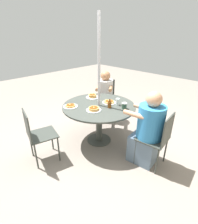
{
  "coord_description": "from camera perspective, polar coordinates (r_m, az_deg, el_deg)",
  "views": [
    {
      "loc": [
        2.04,
        2.02,
        1.95
      ],
      "look_at": [
        0.0,
        0.0,
        0.61
      ],
      "focal_mm": 28.0,
      "sensor_mm": 36.0,
      "label": 1
    }
  ],
  "objects": [
    {
      "name": "pancake_plate_d",
      "position": [
        3.09,
        -9.32,
        1.98
      ],
      "size": [
        0.25,
        0.25,
        0.04
      ],
      "color": "white",
      "rests_on": "patio_table"
    },
    {
      "name": "patio_chair_south",
      "position": [
        4.23,
        2.22,
        5.35
      ],
      "size": [
        0.58,
        0.58,
        0.89
      ],
      "rotation": [
        0.0,
        0.0,
        -0.94
      ],
      "color": "#333833",
      "rests_on": "ground"
    },
    {
      "name": "patio_chair_east",
      "position": [
        2.75,
        18.79,
        -7.77
      ],
      "size": [
        0.46,
        0.46,
        0.89
      ],
      "rotation": [
        0.0,
        0.0,
        -3.03
      ],
      "color": "#333833",
      "rests_on": "ground"
    },
    {
      "name": "patio_table",
      "position": [
        3.16,
        0.0,
        0.39
      ],
      "size": [
        1.3,
        1.3,
        0.74
      ],
      "color": "#383D38",
      "rests_on": "ground"
    },
    {
      "name": "pancake_plate_a",
      "position": [
        3.47,
        -2.13,
        5.16
      ],
      "size": [
        0.25,
        0.25,
        0.08
      ],
      "color": "white",
      "rests_on": "patio_table"
    },
    {
      "name": "syrup_bottle",
      "position": [
        3.0,
        3.47,
        2.48
      ],
      "size": [
        0.09,
        0.06,
        0.15
      ],
      "color": "brown",
      "rests_on": "patio_table"
    },
    {
      "name": "ground_plane",
      "position": [
        3.47,
        0.0,
        -9.09
      ],
      "size": [
        12.0,
        12.0,
        0.0
      ],
      "primitive_type": "plane",
      "color": "gray"
    },
    {
      "name": "patio_chair_north",
      "position": [
        2.87,
        -19.66,
        -6.43
      ],
      "size": [
        0.5,
        0.5,
        0.89
      ],
      "rotation": [
        0.0,
        0.0,
        1.32
      ],
      "color": "#333833",
      "rests_on": "ground"
    },
    {
      "name": "umbrella_pole",
      "position": [
        2.99,
        0.0,
        8.71
      ],
      "size": [
        0.05,
        0.05,
        2.21
      ],
      "primitive_type": "cylinder",
      "color": "#ADADB2",
      "rests_on": "ground"
    },
    {
      "name": "diner_east",
      "position": [
        2.78,
        15.56,
        -6.37
      ],
      "size": [
        0.43,
        0.58,
        1.2
      ],
      "rotation": [
        0.0,
        0.0,
        -3.03
      ],
      "color": "slate",
      "rests_on": "ground"
    },
    {
      "name": "diner_south",
      "position": [
        4.07,
        1.95,
        4.57
      ],
      "size": [
        0.58,
        0.55,
        1.15
      ],
      "rotation": [
        0.0,
        0.0,
        -0.94
      ],
      "color": "#3D3D42",
      "rests_on": "ground"
    },
    {
      "name": "drinking_glass_a",
      "position": [
        3.12,
        6.1,
        3.33
      ],
      "size": [
        0.07,
        0.07,
        0.12
      ],
      "primitive_type": "cylinder",
      "color": "silver",
      "rests_on": "patio_table"
    },
    {
      "name": "coffee_cup",
      "position": [
        2.99,
        8.25,
        2.03
      ],
      "size": [
        0.09,
        0.09,
        0.1
      ],
      "color": "#33513D",
      "rests_on": "patio_table"
    },
    {
      "name": "pancake_plate_c",
      "position": [
        2.9,
        -1.72,
        0.96
      ],
      "size": [
        0.25,
        0.25,
        0.06
      ],
      "color": "white",
      "rests_on": "patio_table"
    },
    {
      "name": "pancake_plate_b",
      "position": [
        3.22,
        3.34,
        3.29
      ],
      "size": [
        0.25,
        0.25,
        0.05
      ],
      "color": "white",
      "rests_on": "patio_table"
    }
  ]
}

